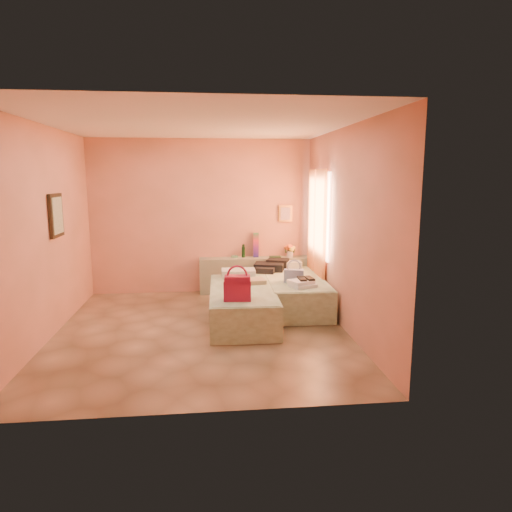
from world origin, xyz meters
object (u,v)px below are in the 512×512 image
at_px(headboard_ledge, 255,275).
at_px(flower_vase, 290,250).
at_px(bed_left, 242,304).
at_px(magenta_handbag, 237,288).
at_px(bed_right, 294,292).
at_px(green_book, 275,257).
at_px(water_bottle, 243,251).
at_px(blue_handbag, 294,276).
at_px(towel_stack, 302,284).

bearing_deg(headboard_ledge, flower_vase, -1.82).
height_order(bed_left, magenta_handbag, magenta_handbag).
xyz_separation_m(bed_right, green_book, (-0.16, 0.99, 0.42)).
bearing_deg(magenta_handbag, water_bottle, 87.99).
relative_size(water_bottle, green_book, 1.22).
relative_size(green_book, blue_handbag, 0.61).
xyz_separation_m(bed_left, green_book, (0.74, 1.64, 0.42)).
distance_m(headboard_ledge, blue_handbag, 1.49).
relative_size(green_book, magenta_handbag, 0.53).
distance_m(water_bottle, blue_handbag, 1.60).
bearing_deg(flower_vase, blue_handbag, -97.72).
distance_m(green_book, blue_handbag, 1.33).
height_order(headboard_ledge, magenta_handbag, magenta_handbag).
xyz_separation_m(bed_left, towel_stack, (0.91, -0.01, 0.30)).
distance_m(bed_left, towel_stack, 0.95).
xyz_separation_m(bed_right, flower_vase, (0.12, 1.03, 0.54)).
xyz_separation_m(headboard_ledge, magenta_handbag, (-0.49, -2.35, 0.34)).
bearing_deg(green_book, flower_vase, 5.86).
bearing_deg(bed_right, towel_stack, -88.23).
bearing_deg(towel_stack, bed_right, 90.48).
bearing_deg(blue_handbag, flower_vase, 94.56).
xyz_separation_m(green_book, towel_stack, (0.17, -1.65, -0.12)).
bearing_deg(magenta_handbag, green_book, 74.07).
xyz_separation_m(bed_right, blue_handbag, (-0.06, -0.33, 0.35)).
bearing_deg(water_bottle, green_book, -11.64).
height_order(headboard_ledge, water_bottle, water_bottle).
relative_size(bed_left, magenta_handbag, 5.55).
xyz_separation_m(magenta_handbag, towel_stack, (1.02, 0.64, -0.12)).
bearing_deg(magenta_handbag, flower_vase, 68.53).
relative_size(bed_left, towel_stack, 5.71).
relative_size(bed_right, towel_stack, 5.71).
bearing_deg(magenta_handbag, bed_left, 84.57).
relative_size(water_bottle, flower_vase, 0.81).
distance_m(bed_right, water_bottle, 1.43).
distance_m(bed_left, blue_handbag, 0.96).
distance_m(bed_right, green_book, 1.08).
relative_size(blue_handbag, towel_stack, 0.88).
relative_size(water_bottle, towel_stack, 0.66).
xyz_separation_m(headboard_ledge, flower_vase, (0.65, -0.02, 0.47)).
relative_size(flower_vase, blue_handbag, 0.92).
distance_m(headboard_ledge, bed_right, 1.18).
bearing_deg(magenta_handbag, towel_stack, 36.44).
relative_size(magenta_handbag, blue_handbag, 1.17).
height_order(water_bottle, blue_handbag, water_bottle).
height_order(headboard_ledge, blue_handbag, blue_handbag).
bearing_deg(towel_stack, green_book, 95.79).
relative_size(bed_right, green_book, 10.54).
bearing_deg(green_book, water_bottle, 165.61).
height_order(bed_right, green_book, green_book).
height_order(bed_right, flower_vase, flower_vase).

